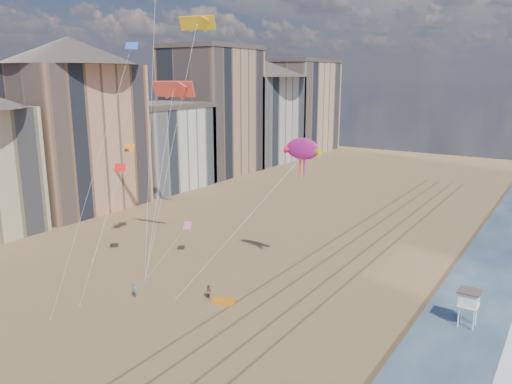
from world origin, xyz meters
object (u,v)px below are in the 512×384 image
(show_kite, at_px, (302,149))
(kite_flyer_b, at_px, (208,292))
(grounded_kite, at_px, (224,301))
(lifeguard_stand, at_px, (469,299))
(kite_flyer_a, at_px, (134,290))

(show_kite, xyz_separation_m, kite_flyer_b, (-5.26, -9.74, -13.85))
(kite_flyer_b, bearing_deg, grounded_kite, 23.83)
(grounded_kite, bearing_deg, lifeguard_stand, 3.13)
(lifeguard_stand, bearing_deg, show_kite, 175.79)
(grounded_kite, relative_size, kite_flyer_b, 1.47)
(grounded_kite, relative_size, kite_flyer_a, 1.47)
(kite_flyer_b, bearing_deg, kite_flyer_a, -135.14)
(grounded_kite, height_order, show_kite, show_kite)
(kite_flyer_a, bearing_deg, show_kite, 36.08)
(grounded_kite, bearing_deg, kite_flyer_b, 171.15)
(lifeguard_stand, distance_m, show_kite, 21.54)
(grounded_kite, xyz_separation_m, show_kite, (3.48, 9.46, 14.49))
(show_kite, bearing_deg, lifeguard_stand, -4.21)
(grounded_kite, distance_m, kite_flyer_b, 1.92)
(lifeguard_stand, xyz_separation_m, kite_flyer_a, (-29.72, -12.22, -1.88))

